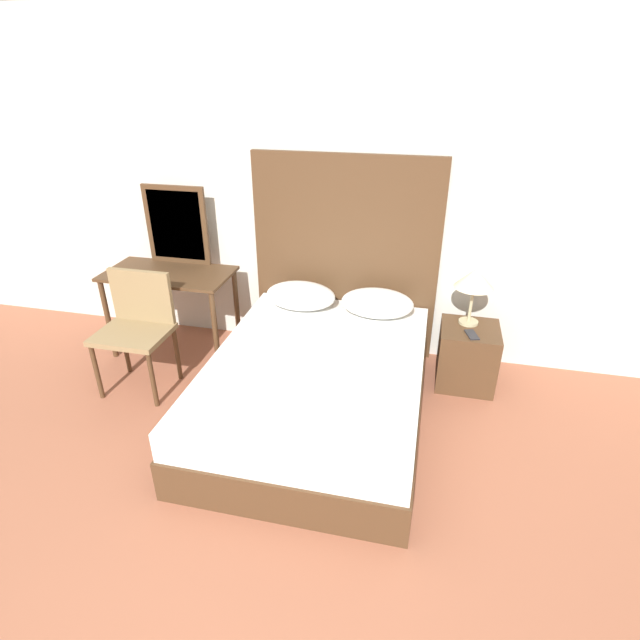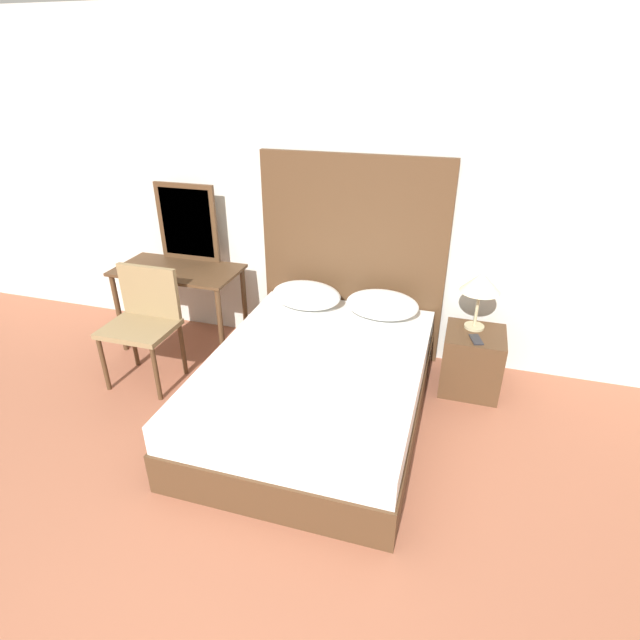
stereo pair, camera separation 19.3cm
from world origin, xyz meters
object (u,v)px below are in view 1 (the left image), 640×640
at_px(bed, 317,388).
at_px(phone_on_nightstand, 472,335).
at_px(nightstand, 467,356).
at_px(phone_on_bed, 334,371).
at_px(vanity_desk, 170,285).
at_px(chair, 137,322).
at_px(table_lamp, 475,280).

relative_size(bed, phone_on_nightstand, 12.05).
height_order(nightstand, phone_on_nightstand, phone_on_nightstand).
height_order(phone_on_bed, vanity_desk, vanity_desk).
height_order(bed, chair, chair).
distance_m(phone_on_bed, table_lamp, 1.30).
bearing_deg(bed, table_lamp, 36.76).
bearing_deg(phone_on_bed, phone_on_nightstand, 38.15).
height_order(phone_on_nightstand, vanity_desk, vanity_desk).
distance_m(table_lamp, phone_on_nightstand, 0.41).
bearing_deg(phone_on_nightstand, table_lamp, 95.80).
relative_size(bed, vanity_desk, 1.88).
height_order(phone_on_bed, nightstand, phone_on_bed).
relative_size(table_lamp, vanity_desk, 0.43).
bearing_deg(chair, phone_on_nightstand, 10.58).
bearing_deg(table_lamp, chair, -164.99).
bearing_deg(table_lamp, phone_on_bed, -134.26).
distance_m(phone_on_nightstand, chair, 2.50).
distance_m(bed, nightstand, 1.24).
xyz_separation_m(phone_on_nightstand, vanity_desk, (-2.46, 0.06, 0.13)).
bearing_deg(vanity_desk, nightstand, 1.02).
bearing_deg(bed, phone_on_nightstand, 28.64).
distance_m(bed, phone_on_bed, 0.32).
bearing_deg(nightstand, bed, -146.98).
xyz_separation_m(vanity_desk, chair, (-0.00, -0.52, -0.08)).
relative_size(table_lamp, chair, 0.49).
xyz_separation_m(phone_on_bed, table_lamp, (0.87, 0.90, 0.36)).
bearing_deg(vanity_desk, bed, -24.11).
height_order(bed, vanity_desk, vanity_desk).
relative_size(bed, nightstand, 4.07).
height_order(nightstand, chair, chair).
bearing_deg(table_lamp, vanity_desk, -176.94).
bearing_deg(phone_on_nightstand, bed, -151.36).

